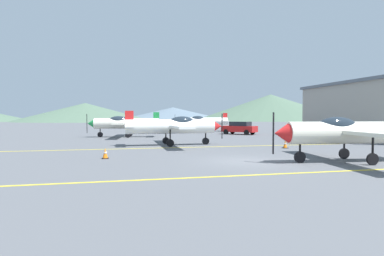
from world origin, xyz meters
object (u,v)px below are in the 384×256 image
airplane_mid (174,126)px  traffic_cone_side (285,144)px  airplane_back (202,121)px  hangar_building (384,110)px  traffic_cone_front (105,153)px  airplane_far (124,123)px  car_sedan (240,128)px  airplane_near (348,132)px

airplane_mid → traffic_cone_side: 8.65m
airplane_back → hangar_building: bearing=-51.9°
traffic_cone_front → hangar_building: size_ratio=0.04×
airplane_back → traffic_cone_front: airplane_back is taller
airplane_mid → airplane_far: (-3.78, 10.82, 0.00)m
hangar_building → airplane_mid: bearing=-173.7°
car_sedan → airplane_mid: bearing=-129.5°
airplane_mid → traffic_cone_side: bearing=-28.2°
airplane_mid → car_sedan: airplane_mid is taller
airplane_near → hangar_building: hangar_building is taller
airplane_far → car_sedan: 14.47m
airplane_back → traffic_cone_side: 25.12m
airplane_back → traffic_cone_side: airplane_back is taller
airplane_back → car_sedan: airplane_back is taller
airplane_near → airplane_far: (-10.96, 21.90, 0.00)m
airplane_back → hangar_building: size_ratio=0.63×
airplane_back → hangar_building: (14.56, -18.58, 1.36)m
airplane_far → hangar_building: hangar_building is taller
airplane_mid → airplane_back: same height
car_sedan → traffic_cone_front: car_sedan is taller
airplane_near → traffic_cone_side: 7.16m
airplane_back → airplane_near: bearing=-91.0°
airplane_back → traffic_cone_front: (-12.83, -28.03, -1.27)m
airplane_mid → traffic_cone_front: size_ratio=15.55×
car_sedan → hangar_building: bearing=-41.2°
airplane_near → airplane_mid: size_ratio=1.01×
airplane_mid → airplane_far: same height
airplane_far → traffic_cone_side: bearing=-52.7°
airplane_mid → traffic_cone_side: airplane_mid is taller
airplane_far → hangar_building: 27.44m
airplane_far → traffic_cone_side: 18.73m
airplane_near → traffic_cone_front: bearing=161.5°
airplane_near → car_sedan: 24.11m
airplane_back → car_sedan: 8.75m
airplane_far → traffic_cone_side: size_ratio=15.67×
airplane_near → airplane_far: 24.49m
airplane_far → airplane_back: (11.54, 10.23, 0.00)m
traffic_cone_side → car_sedan: bearing=79.9°
airplane_near → airplane_back: (0.58, 32.13, 0.00)m
traffic_cone_side → hangar_building: bearing=23.8°
airplane_near → airplane_far: same height
airplane_near → hangar_building: (15.14, 13.55, 1.36)m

